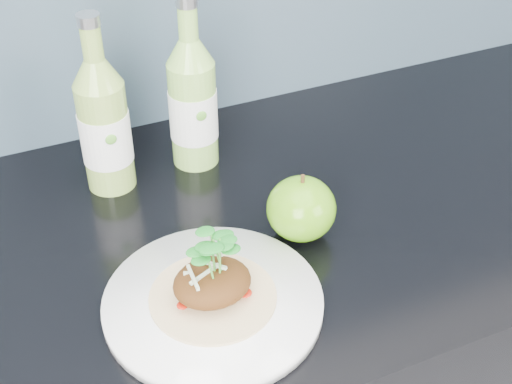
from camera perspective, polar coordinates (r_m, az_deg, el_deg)
dinner_plate at (r=0.82m, az=-3.45°, el=-8.84°), size 0.28×0.28×0.02m
pork_taco at (r=0.79m, az=-3.54°, el=-7.04°), size 0.14×0.14×0.10m
green_apple at (r=0.89m, az=3.64°, el=-1.34°), size 0.10×0.10×0.09m
cider_bottle_left at (r=0.97m, az=-12.05°, el=5.24°), size 0.07×0.07×0.25m
cider_bottle_right at (r=1.01m, az=-5.08°, el=7.10°), size 0.09×0.09×0.25m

